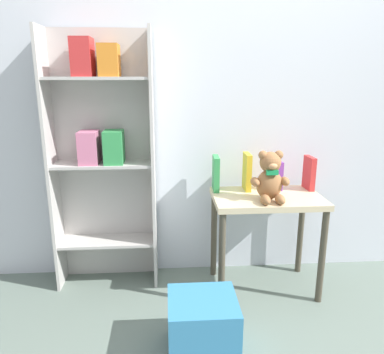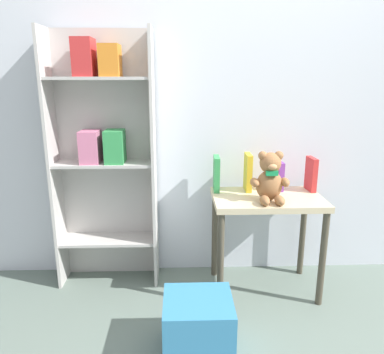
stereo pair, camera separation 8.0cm
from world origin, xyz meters
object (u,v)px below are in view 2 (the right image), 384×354
Objects in this scene: display_table at (267,212)px; storage_bin at (198,326)px; book_standing_purple at (279,176)px; book_standing_green at (216,174)px; bookshelf_side at (104,147)px; teddy_bear at (270,179)px; book_standing_yellow at (248,172)px; book_standing_red at (311,174)px.

display_table is 0.82m from storage_bin.
book_standing_green is at bearing 178.30° from book_standing_purple.
storage_bin is at bearing -53.42° from bookshelf_side.
display_table is (1.01, -0.18, -0.38)m from bookshelf_side.
teddy_bear is at bearing -119.10° from book_standing_purple.
bookshelf_side is 7.32× the size of book_standing_green.
book_standing_purple is (0.10, 0.14, 0.20)m from display_table.
book_standing_yellow is (0.91, -0.05, -0.16)m from bookshelf_side.
bookshelf_side is at bearing 175.72° from book_standing_purple.
teddy_bear is 1.59× the size of book_standing_purple.
bookshelf_side is 5.49× the size of teddy_bear.
teddy_bear is at bearing -150.09° from book_standing_red.
bookshelf_side reaches higher than storage_bin.
bookshelf_side is at bearing 169.73° from display_table.
teddy_bear is 0.37m from book_standing_red.
book_standing_green is 1.03× the size of book_standing_red.
teddy_bear reaches higher than book_standing_yellow.
book_standing_green is (-0.29, 0.22, -0.02)m from teddy_bear.
book_standing_red is at bearing -1.45° from book_standing_yellow.
book_standing_red is 1.18m from storage_bin.
book_standing_purple is (0.40, 0.00, -0.02)m from book_standing_green.
book_standing_yellow is 0.99m from storage_bin.
book_standing_yellow is 1.11× the size of book_standing_red.
book_standing_green reaches higher than display_table.
display_table is 0.28m from book_standing_yellow.
storage_bin is (0.56, -0.75, -0.76)m from bookshelf_side.
book_standing_yellow reaches higher than storage_bin.
display_table is 3.59× the size of book_standing_purple.
book_standing_green is (0.71, -0.05, -0.17)m from bookshelf_side.
book_standing_yellow is at bearing 126.12° from display_table.
book_standing_purple is 0.86× the size of book_standing_red.
storage_bin is (-0.44, -0.49, -0.61)m from teddy_bear.
display_table is 3.00× the size of book_standing_green.
book_standing_yellow is at bearing 174.92° from book_standing_red.
book_standing_yellow is 1.28× the size of book_standing_purple.
book_standing_green is (-0.30, 0.14, 0.21)m from display_table.
bookshelf_side is 1.12m from book_standing_purple.
display_table is at bearing -52.85° from book_standing_yellow.
storage_bin is at bearing -115.37° from book_standing_yellow.
teddy_bear is 1.25× the size of book_standing_yellow.
book_standing_green is 0.94× the size of book_standing_yellow.
book_standing_yellow is (-0.10, 0.14, 0.22)m from display_table.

